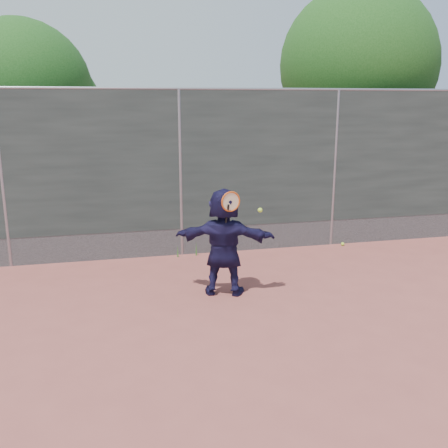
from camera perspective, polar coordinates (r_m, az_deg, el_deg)
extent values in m
plane|color=#9E4C42|center=(6.19, 0.04, -12.96)|extent=(80.00, 80.00, 0.00)
imported|color=#181439|center=(7.27, 0.00, -2.03)|extent=(1.55, 0.91, 1.60)
sphere|color=#BDF235|center=(10.17, 13.41, -2.24)|extent=(0.07, 0.07, 0.07)
cube|color=#38423D|center=(9.02, -5.04, 7.20)|extent=(20.00, 0.04, 2.50)
cube|color=slate|center=(9.32, -4.84, -2.00)|extent=(20.00, 0.03, 0.50)
cylinder|color=gray|center=(8.96, -5.21, 15.16)|extent=(20.00, 0.05, 0.05)
cylinder|color=gray|center=(9.14, -24.03, 4.55)|extent=(0.06, 0.06, 3.00)
cylinder|color=gray|center=(9.06, -5.01, 5.63)|extent=(0.06, 0.06, 3.00)
cylinder|color=gray|center=(9.92, 12.50, 6.08)|extent=(0.06, 0.06, 3.00)
torus|color=#C94C12|center=(6.95, 0.78, 2.58)|extent=(0.29, 0.09, 0.29)
cylinder|color=beige|center=(6.95, 0.78, 2.58)|extent=(0.24, 0.06, 0.25)
cylinder|color=black|center=(7.00, 0.33, 0.99)|extent=(0.06, 0.13, 0.33)
sphere|color=#BDF235|center=(7.14, 4.15, 1.59)|extent=(0.07, 0.07, 0.07)
cylinder|color=#382314|center=(12.57, 14.38, 6.64)|extent=(0.28, 0.28, 2.60)
sphere|color=#23561C|center=(12.50, 15.04, 17.09)|extent=(3.60, 3.60, 3.60)
sphere|color=#23561C|center=(13.01, 17.42, 15.21)|extent=(2.52, 2.52, 2.52)
cylinder|color=#382314|center=(12.12, -21.30, 4.92)|extent=(0.28, 0.28, 2.20)
sphere|color=#23561C|center=(12.01, -22.12, 14.01)|extent=(3.00, 3.00, 3.00)
sphere|color=#23561C|center=(12.13, -18.98, 12.84)|extent=(2.10, 2.10, 2.10)
cone|color=#387226|center=(9.27, -3.19, -2.82)|extent=(0.03, 0.03, 0.26)
cone|color=#387226|center=(9.34, -1.40, -2.55)|extent=(0.03, 0.03, 0.30)
cone|color=#387226|center=(9.21, -5.32, -3.11)|extent=(0.03, 0.03, 0.22)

